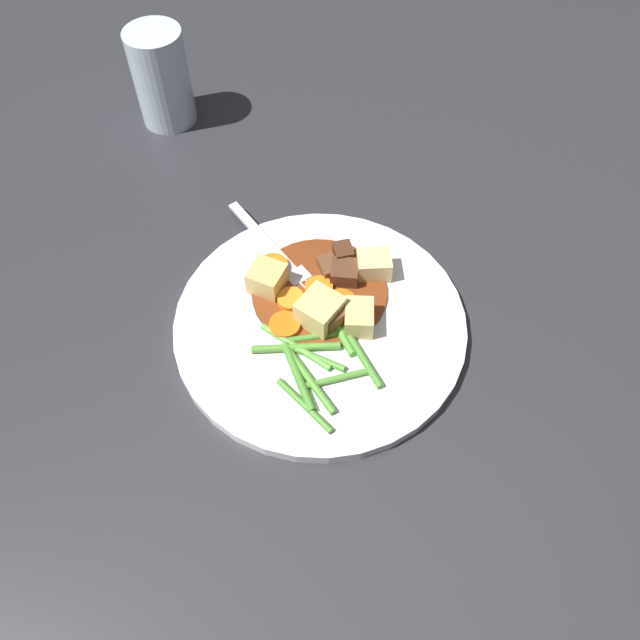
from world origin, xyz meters
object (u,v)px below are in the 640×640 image
(carrot_slice_3, at_px, (341,304))
(meat_chunk_3, at_px, (333,268))
(carrot_slice_4, at_px, (291,300))
(water_glass, at_px, (162,78))
(carrot_slice_2, at_px, (285,326))
(potato_chunk_1, at_px, (314,313))
(carrot_slice_0, at_px, (319,289))
(potato_chunk_0, at_px, (359,316))
(meat_chunk_0, at_px, (343,255))
(meat_chunk_2, at_px, (333,316))
(potato_chunk_3, at_px, (267,279))
(potato_chunk_2, at_px, (374,265))
(dinner_plate, at_px, (320,324))
(carrot_slice_1, at_px, (273,268))
(meat_chunk_1, at_px, (345,273))

(carrot_slice_3, distance_m, meat_chunk_3, 0.04)
(carrot_slice_4, xyz_separation_m, water_glass, (0.27, 0.20, 0.04))
(carrot_slice_2, height_order, potato_chunk_1, potato_chunk_1)
(water_glass, bearing_deg, carrot_slice_0, -138.33)
(potato_chunk_0, bearing_deg, carrot_slice_3, 48.07)
(carrot_slice_4, height_order, potato_chunk_1, potato_chunk_1)
(carrot_slice_4, distance_m, water_glass, 0.34)
(carrot_slice_2, relative_size, meat_chunk_0, 1.34)
(meat_chunk_3, bearing_deg, potato_chunk_1, 171.95)
(meat_chunk_2, relative_size, meat_chunk_3, 1.19)
(carrot_slice_4, distance_m, potato_chunk_3, 0.03)
(meat_chunk_2, bearing_deg, meat_chunk_0, 0.02)
(meat_chunk_2, bearing_deg, meat_chunk_3, 8.13)
(meat_chunk_2, xyz_separation_m, water_glass, (0.29, 0.24, 0.03))
(potato_chunk_2, xyz_separation_m, meat_chunk_0, (0.01, 0.03, -0.00))
(carrot_slice_0, bearing_deg, dinner_plate, -169.73)
(carrot_slice_2, relative_size, potato_chunk_1, 0.80)
(carrot_slice_2, bearing_deg, carrot_slice_1, 19.78)
(potato_chunk_0, relative_size, potato_chunk_2, 1.02)
(carrot_slice_0, height_order, meat_chunk_1, meat_chunk_1)
(carrot_slice_2, distance_m, meat_chunk_1, 0.08)
(potato_chunk_1, relative_size, meat_chunk_1, 1.40)
(meat_chunk_1, bearing_deg, meat_chunk_0, 10.98)
(potato_chunk_1, height_order, meat_chunk_3, potato_chunk_1)
(meat_chunk_2, bearing_deg, carrot_slice_4, 68.48)
(carrot_slice_3, height_order, potato_chunk_2, potato_chunk_2)
(carrot_slice_3, xyz_separation_m, carrot_slice_4, (-0.00, 0.05, 0.00))
(dinner_plate, xyz_separation_m, carrot_slice_1, (0.05, 0.06, 0.01))
(potato_chunk_3, distance_m, water_glass, 0.31)
(potato_chunk_0, bearing_deg, meat_chunk_1, 21.37)
(carrot_slice_3, bearing_deg, potato_chunk_0, -131.93)
(potato_chunk_2, bearing_deg, meat_chunk_0, 73.34)
(potato_chunk_2, bearing_deg, carrot_slice_3, 149.81)
(dinner_plate, height_order, potato_chunk_1, potato_chunk_1)
(carrot_slice_2, bearing_deg, potato_chunk_2, -43.84)
(carrot_slice_0, bearing_deg, potato_chunk_1, -178.15)
(potato_chunk_0, distance_m, potato_chunk_1, 0.04)
(dinner_plate, bearing_deg, potato_chunk_2, -34.38)
(carrot_slice_0, relative_size, water_glass, 0.24)
(meat_chunk_1, bearing_deg, carrot_slice_0, 129.28)
(carrot_slice_3, distance_m, potato_chunk_2, 0.05)
(carrot_slice_1, xyz_separation_m, potato_chunk_3, (-0.02, 0.00, 0.01))
(carrot_slice_3, relative_size, potato_chunk_3, 0.96)
(carrot_slice_0, relative_size, carrot_slice_3, 0.91)
(meat_chunk_1, bearing_deg, water_glass, 46.67)
(dinner_plate, relative_size, meat_chunk_0, 12.63)
(carrot_slice_4, bearing_deg, potato_chunk_2, -56.85)
(dinner_plate, distance_m, water_glass, 0.37)
(potato_chunk_3, relative_size, meat_chunk_0, 1.43)
(potato_chunk_3, height_order, meat_chunk_1, potato_chunk_3)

